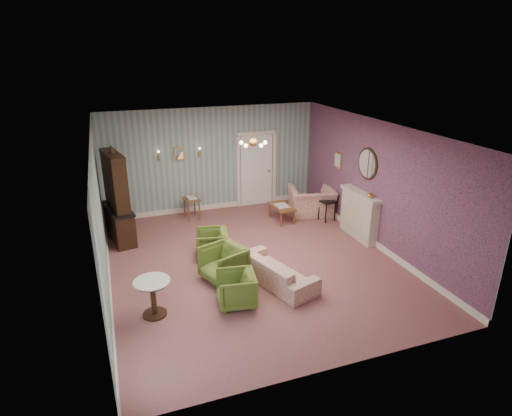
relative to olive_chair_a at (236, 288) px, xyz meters
name	(u,v)px	position (x,y,z in m)	size (l,w,h in m)	color
floor	(254,262)	(0.83, 1.42, -0.34)	(7.00, 7.00, 0.00)	#935556
ceiling	(253,130)	(0.83, 1.42, 2.56)	(7.00, 7.00, 0.00)	white
wall_back	(212,160)	(0.83, 4.92, 1.11)	(6.00, 6.00, 0.00)	gray
wall_front	(339,283)	(0.83, -2.08, 1.11)	(6.00, 6.00, 0.00)	gray
wall_left	(100,218)	(-2.17, 1.42, 1.11)	(7.00, 7.00, 0.00)	gray
wall_right	(377,185)	(3.83, 1.42, 1.11)	(7.00, 7.00, 0.00)	gray
wall_right_floral	(377,185)	(3.81, 1.42, 1.11)	(7.00, 7.00, 0.00)	#BC5E78
door	(256,169)	(2.13, 4.88, 0.74)	(1.12, 0.12, 2.16)	white
olive_chair_a	(236,288)	(0.00, 0.00, 0.00)	(0.67, 0.63, 0.69)	#556B25
olive_chair_b	(223,262)	(0.02, 0.93, 0.05)	(0.76, 0.71, 0.79)	#556B25
olive_chair_c	(212,242)	(0.05, 1.99, 0.00)	(0.68, 0.63, 0.70)	#556B25
sofa_chintz	(276,266)	(0.98, 0.48, 0.01)	(1.84, 0.54, 0.72)	#A64348
wingback_chair	(312,197)	(3.28, 3.54, 0.17)	(1.19, 0.77, 1.04)	#A64348
dresser	(116,195)	(-1.82, 3.60, 0.80)	(0.48, 1.38, 2.29)	black
fireplace	(359,215)	(3.69, 1.82, 0.24)	(0.30, 1.40, 1.16)	beige
mantel_vase	(370,195)	(3.67, 1.42, 0.89)	(0.15, 0.15, 0.15)	gold
oval_mirror	(367,164)	(3.79, 1.82, 1.51)	(0.04, 0.76, 0.84)	white
framed_print	(338,160)	(3.80, 3.17, 1.26)	(0.04, 0.34, 0.42)	gold
coffee_table	(282,213)	(2.33, 3.41, -0.13)	(0.47, 0.84, 0.43)	brown
side_table_black	(327,210)	(3.48, 3.02, -0.06)	(0.38, 0.38, 0.57)	black
pedestal_table	(153,298)	(-1.45, 0.16, 0.00)	(0.63, 0.63, 0.69)	black
nesting_table	(192,207)	(0.09, 4.37, -0.03)	(0.38, 0.49, 0.64)	brown
gilt_mirror_back	(179,154)	(-0.07, 4.88, 1.36)	(0.28, 0.06, 0.36)	gold
sconce_left	(159,156)	(-0.62, 4.86, 1.36)	(0.16, 0.12, 0.30)	gold
sconce_right	(200,152)	(0.48, 4.86, 1.36)	(0.16, 0.12, 0.30)	gold
chandelier	(253,143)	(0.83, 1.42, 2.29)	(0.56, 0.56, 0.36)	gold
burgundy_cushion	(313,200)	(3.23, 3.39, 0.14)	(0.38, 0.10, 0.38)	maroon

